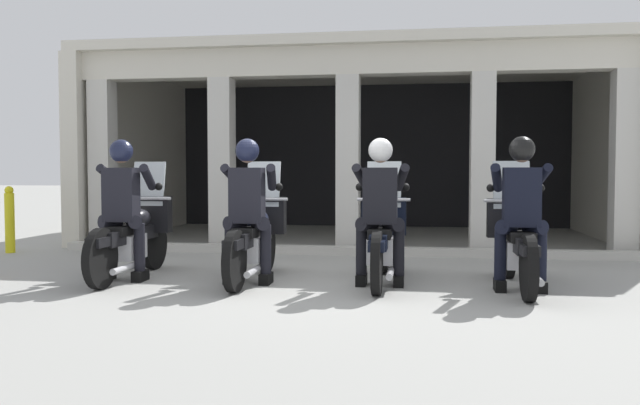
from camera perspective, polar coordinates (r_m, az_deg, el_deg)
ground_plane at (r=10.20m, az=2.20°, el=-4.18°), size 80.00×80.00×0.00m
station_building at (r=12.72m, az=3.73°, el=6.56°), size 9.14×5.19×3.29m
kerb_strip at (r=9.70m, az=2.13°, el=-4.19°), size 8.64×0.24×0.12m
motorcycle_far_left at (r=7.95m, az=-15.84°, el=-2.64°), size 0.62×2.04×1.35m
police_officer_far_left at (r=7.67m, az=-16.77°, el=0.43°), size 0.63×0.61×1.58m
motorcycle_center_left at (r=7.50m, az=-5.69°, el=-2.87°), size 0.62×2.04×1.35m
police_officer_center_left at (r=7.19m, az=-6.28°, el=0.38°), size 0.63×0.61×1.58m
motorcycle_center_right at (r=7.36m, az=5.39°, el=-2.98°), size 0.62×2.04×1.35m
police_officer_center_right at (r=7.05m, az=5.26°, el=0.34°), size 0.63×0.61×1.58m
motorcycle_far_right at (r=7.30m, az=16.68°, el=-3.13°), size 0.62×2.04×1.35m
police_officer_far_right at (r=6.98m, az=17.05°, el=0.20°), size 0.63×0.61×1.58m
bollard_kerbside at (r=10.92m, az=-25.33°, el=-1.35°), size 0.14×0.14×1.01m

